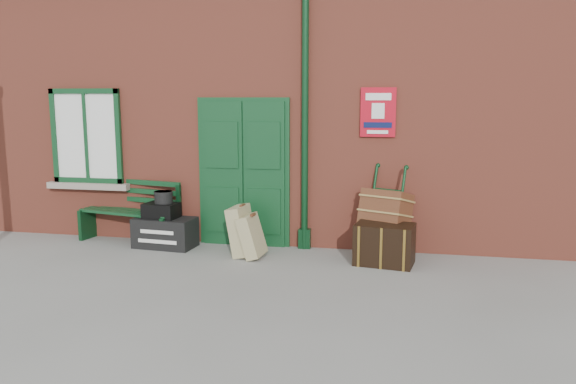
% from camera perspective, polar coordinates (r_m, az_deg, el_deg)
% --- Properties ---
extents(ground, '(80.00, 80.00, 0.00)m').
position_cam_1_polar(ground, '(7.36, -5.28, -8.32)').
color(ground, gray).
rests_on(ground, ground).
extents(station_building, '(10.30, 4.30, 4.36)m').
position_cam_1_polar(station_building, '(10.40, 0.10, 9.03)').
color(station_building, '#A74935').
rests_on(station_building, ground).
extents(bench, '(1.69, 0.81, 1.01)m').
position_cam_1_polar(bench, '(9.21, -15.60, -1.76)').
color(bench, '#103C1D').
rests_on(bench, ground).
extents(houdini_trunk, '(0.94, 0.57, 0.45)m').
position_cam_1_polar(houdini_trunk, '(8.78, -12.37, -4.04)').
color(houdini_trunk, black).
rests_on(houdini_trunk, ground).
extents(strongbox, '(0.53, 0.40, 0.23)m').
position_cam_1_polar(strongbox, '(8.73, -12.75, -1.85)').
color(strongbox, black).
rests_on(strongbox, houdini_trunk).
extents(hatbox, '(0.29, 0.29, 0.18)m').
position_cam_1_polar(hatbox, '(8.71, -12.54, -0.51)').
color(hatbox, black).
rests_on(hatbox, strongbox).
extents(suitcase_back, '(0.36, 0.53, 0.73)m').
position_cam_1_polar(suitcase_back, '(8.14, -4.75, -3.91)').
color(suitcase_back, tan).
rests_on(suitcase_back, ground).
extents(suitcase_front, '(0.38, 0.48, 0.63)m').
position_cam_1_polar(suitcase_front, '(8.01, -3.71, -4.48)').
color(suitcase_front, tan).
rests_on(suitcase_front, ground).
extents(porter_trolley, '(0.84, 0.87, 1.29)m').
position_cam_1_polar(porter_trolley, '(8.13, 9.73, -3.07)').
color(porter_trolley, black).
rests_on(porter_trolley, ground).
extents(dark_trunk, '(0.84, 0.62, 0.56)m').
position_cam_1_polar(dark_trunk, '(7.80, 9.78, -5.24)').
color(dark_trunk, black).
rests_on(dark_trunk, ground).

